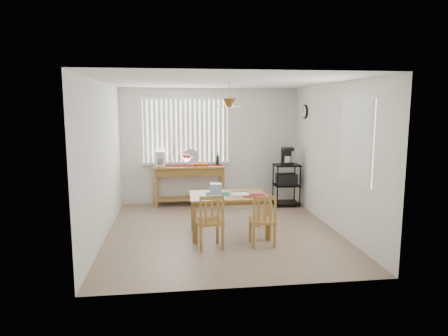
{
  "coord_description": "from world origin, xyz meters",
  "views": [
    {
      "loc": [
        -0.84,
        -6.78,
        2.18
      ],
      "look_at": [
        0.1,
        0.55,
        1.05
      ],
      "focal_mm": 32.0,
      "sensor_mm": 36.0,
      "label": 1
    }
  ],
  "objects": [
    {
      "name": "dining_table",
      "position": [
        0.08,
        -0.19,
        0.62
      ],
      "size": [
        1.33,
        0.87,
        0.7
      ],
      "color": "#A47837",
      "rests_on": "ground"
    },
    {
      "name": "cart_items",
      "position": [
        1.64,
        1.68,
        1.11
      ],
      "size": [
        0.22,
        0.26,
        0.38
      ],
      "color": "black",
      "rests_on": "wire_cart"
    },
    {
      "name": "chair_left",
      "position": [
        -0.3,
        -0.82,
        0.42
      ],
      "size": [
        0.45,
        0.45,
        0.87
      ],
      "color": "#A47837",
      "rests_on": "ground"
    },
    {
      "name": "table_items",
      "position": [
        -0.05,
        -0.3,
        0.79
      ],
      "size": [
        1.0,
        0.49,
        0.23
      ],
      "color": "#126748",
      "rests_on": "dining_table"
    },
    {
      "name": "ground",
      "position": [
        0.0,
        0.0,
        -0.01
      ],
      "size": [
        4.0,
        4.5,
        0.01
      ],
      "primitive_type": "cube",
      "color": "gray"
    },
    {
      "name": "chair_right",
      "position": [
        0.54,
        -0.81,
        0.41
      ],
      "size": [
        0.39,
        0.39,
        0.83
      ],
      "color": "#A47837",
      "rests_on": "ground"
    },
    {
      "name": "sideboard",
      "position": [
        -0.48,
        2.01,
        0.67
      ],
      "size": [
        1.58,
        0.44,
        0.89
      ],
      "color": "#A47837",
      "rests_on": "ground"
    },
    {
      "name": "wire_cart",
      "position": [
        1.64,
        1.67,
        0.56
      ],
      "size": [
        0.55,
        0.44,
        0.93
      ],
      "color": "black",
      "rests_on": "ground"
    },
    {
      "name": "room_shell",
      "position": [
        0.0,
        0.02,
        1.69
      ],
      "size": [
        4.2,
        4.7,
        2.7
      ],
      "color": "silver",
      "rests_on": "ground"
    },
    {
      "name": "sideboard_items",
      "position": [
        -0.73,
        2.02,
        1.03
      ],
      "size": [
        1.5,
        0.37,
        0.68
      ],
      "color": "maroon",
      "rests_on": "sideboard"
    }
  ]
}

